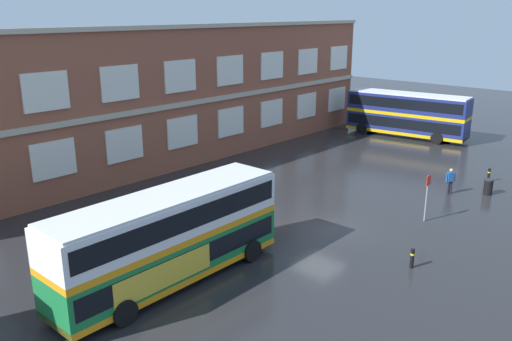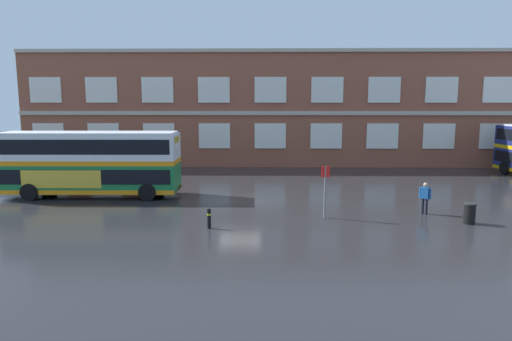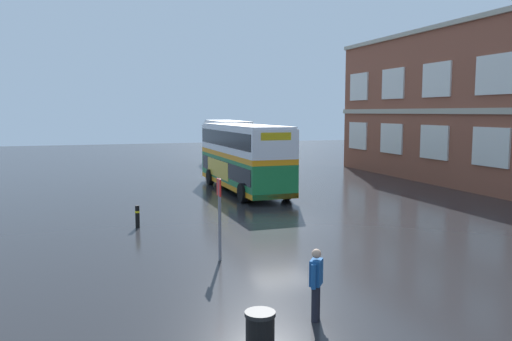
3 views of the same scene
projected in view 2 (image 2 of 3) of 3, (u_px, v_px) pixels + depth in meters
ground_plane at (241, 194)px, 29.53m from camera, size 120.00×120.00×0.00m
brick_terminal_building at (270, 110)px, 44.50m from camera, size 45.09×8.19×10.48m
double_decker_middle at (90, 163)px, 28.57m from camera, size 11.03×2.96×4.07m
waiting_passenger at (425, 197)px, 24.26m from camera, size 0.56×0.48×1.70m
bus_stand_flag at (325, 187)px, 23.35m from camera, size 0.44×0.10×2.70m
station_litter_bin at (470, 213)px, 22.41m from camera, size 0.60×0.60×1.03m
safety_bollard_west at (209, 218)px, 21.58m from camera, size 0.19×0.19×0.95m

